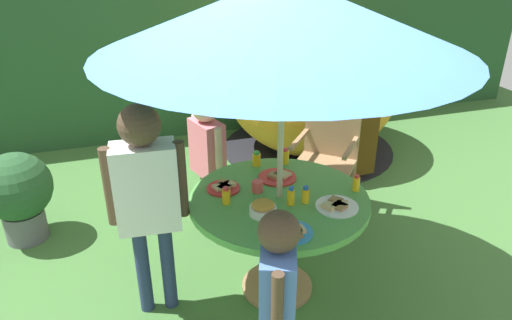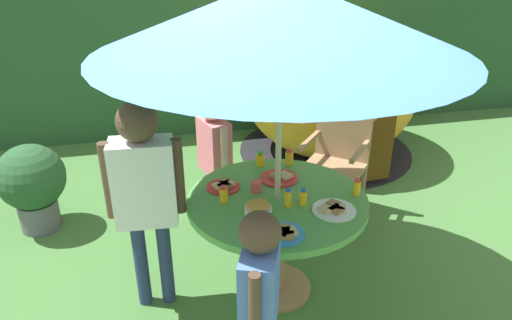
{
  "view_description": "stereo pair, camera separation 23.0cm",
  "coord_description": "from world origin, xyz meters",
  "views": [
    {
      "loc": [
        -0.92,
        -2.39,
        2.22
      ],
      "look_at": [
        -0.1,
        0.17,
        0.91
      ],
      "focal_mm": 33.2,
      "sensor_mm": 36.0,
      "label": 1
    },
    {
      "loc": [
        -0.69,
        -2.46,
        2.22
      ],
      "look_at": [
        -0.1,
        0.17,
        0.91
      ],
      "focal_mm": 33.2,
      "sensor_mm": 36.0,
      "label": 2
    }
  ],
  "objects": [
    {
      "name": "plate_near_right",
      "position": [
        0.08,
        0.24,
        0.73
      ],
      "size": [
        0.26,
        0.26,
        0.03
      ],
      "color": "red",
      "rests_on": "garden_table"
    },
    {
      "name": "potted_plant",
      "position": [
        -1.7,
        1.16,
        0.42
      ],
      "size": [
        0.53,
        0.53,
        0.73
      ],
      "color": "#595960",
      "rests_on": "ground_plane"
    },
    {
      "name": "plate_near_left",
      "position": [
        0.29,
        -0.22,
        0.73
      ],
      "size": [
        0.26,
        0.26,
        0.03
      ],
      "color": "white",
      "rests_on": "garden_table"
    },
    {
      "name": "plate_mid_right",
      "position": [
        -0.31,
        0.21,
        0.73
      ],
      "size": [
        0.22,
        0.22,
        0.03
      ],
      "color": "red",
      "rests_on": "garden_table"
    },
    {
      "name": "patio_umbrella",
      "position": [
        0.0,
        0.0,
        1.82
      ],
      "size": [
        2.06,
        2.06,
        2.02
      ],
      "color": "#B7AD8C",
      "rests_on": "ground_plane"
    },
    {
      "name": "dome_tent",
      "position": [
        1.13,
        2.1,
        0.72
      ],
      "size": [
        2.04,
        2.04,
        1.46
      ],
      "rotation": [
        0.0,
        0.0,
        0.07
      ],
      "color": "orange",
      "rests_on": "ground_plane"
    },
    {
      "name": "juice_bottle_center_front",
      "position": [
        0.04,
        -0.1,
        0.78
      ],
      "size": [
        0.05,
        0.05,
        0.12
      ],
      "color": "yellow",
      "rests_on": "garden_table"
    },
    {
      "name": "juice_bottle_far_right",
      "position": [
        -0.0,
        0.47,
        0.77
      ],
      "size": [
        0.06,
        0.06,
        0.11
      ],
      "color": "yellow",
      "rests_on": "garden_table"
    },
    {
      "name": "juice_bottle_far_left",
      "position": [
        0.13,
        -0.11,
        0.77
      ],
      "size": [
        0.05,
        0.05,
        0.11
      ],
      "color": "yellow",
      "rests_on": "garden_table"
    },
    {
      "name": "snack_bowl",
      "position": [
        -0.16,
        -0.16,
        0.76
      ],
      "size": [
        0.16,
        0.16,
        0.08
      ],
      "color": "white",
      "rests_on": "garden_table"
    },
    {
      "name": "wooden_chair",
      "position": [
        0.75,
        0.86,
        0.54
      ],
      "size": [
        0.67,
        0.67,
        0.97
      ],
      "rotation": [
        0.0,
        0.0,
        -0.72
      ],
      "color": "#93704C",
      "rests_on": "ground_plane"
    },
    {
      "name": "juice_bottle_front_edge",
      "position": [
        -0.33,
        0.03,
        0.77
      ],
      "size": [
        0.05,
        0.05,
        0.11
      ],
      "color": "yellow",
      "rests_on": "garden_table"
    },
    {
      "name": "ground_plane",
      "position": [
        0.0,
        0.0,
        -0.01
      ],
      "size": [
        10.0,
        10.0,
        0.02
      ],
      "primitive_type": "cube",
      "color": "#3D6B33"
    },
    {
      "name": "plate_mid_left",
      "position": [
        -0.07,
        -0.39,
        0.73
      ],
      "size": [
        0.23,
        0.23,
        0.03
      ],
      "color": "#338CD8",
      "rests_on": "garden_table"
    },
    {
      "name": "child_in_pink_shirt",
      "position": [
        -0.27,
        0.85,
        0.73
      ],
      "size": [
        0.25,
        0.38,
        1.14
      ],
      "rotation": [
        0.0,
        0.0,
        -1.26
      ],
      "color": "brown",
      "rests_on": "ground_plane"
    },
    {
      "name": "cup_near",
      "position": [
        -0.11,
        0.11,
        0.76
      ],
      "size": [
        0.07,
        0.07,
        0.07
      ],
      "primitive_type": "cylinder",
      "color": "#E04C47",
      "rests_on": "garden_table"
    },
    {
      "name": "child_in_white_shirt",
      "position": [
        -0.79,
        0.06,
        0.89
      ],
      "size": [
        0.47,
        0.24,
        1.39
      ],
      "rotation": [
        0.0,
        0.0,
        -0.08
      ],
      "color": "navy",
      "rests_on": "ground_plane"
    },
    {
      "name": "juice_bottle_center_back",
      "position": [
        0.2,
        0.44,
        0.77
      ],
      "size": [
        0.06,
        0.06,
        0.12
      ],
      "color": "yellow",
      "rests_on": "garden_table"
    },
    {
      "name": "juice_bottle_back_edge",
      "position": [
        0.5,
        -0.07,
        0.77
      ],
      "size": [
        0.04,
        0.04,
        0.11
      ],
      "color": "yellow",
      "rests_on": "garden_table"
    },
    {
      "name": "hedge_backdrop",
      "position": [
        0.0,
        3.24,
        0.86
      ],
      "size": [
        9.0,
        0.7,
        1.73
      ],
      "primitive_type": "cube",
      "color": "#234C28",
      "rests_on": "ground_plane"
    },
    {
      "name": "garden_table",
      "position": [
        0.0,
        0.0,
        0.58
      ],
      "size": [
        1.13,
        1.13,
        0.72
      ],
      "color": "#93704C",
      "rests_on": "ground_plane"
    },
    {
      "name": "child_in_blue_shirt",
      "position": [
        -0.3,
        -0.79,
        0.72
      ],
      "size": [
        0.26,
        0.37,
        1.13
      ],
      "rotation": [
        0.0,
        0.0,
        1.21
      ],
      "color": "#3F3F47",
      "rests_on": "ground_plane"
    }
  ]
}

